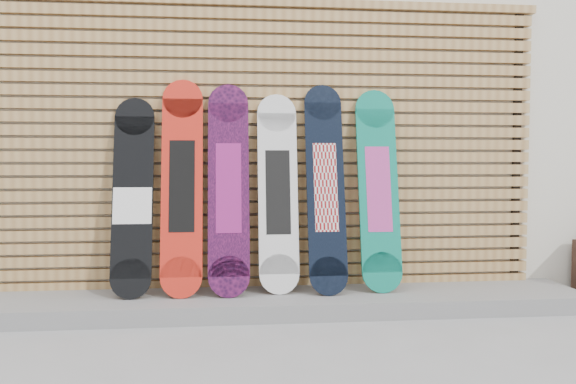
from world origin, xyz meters
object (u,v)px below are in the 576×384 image
(snowboard_3, at_px, (278,192))
(snowboard_5, at_px, (378,189))
(snowboard_0, at_px, (133,197))
(snowboard_1, at_px, (182,186))
(snowboard_4, at_px, (325,187))
(snowboard_2, at_px, (229,188))

(snowboard_3, height_order, snowboard_5, snowboard_5)
(snowboard_0, bearing_deg, snowboard_3, 1.30)
(snowboard_1, xyz_separation_m, snowboard_5, (1.44, 0.01, -0.03))
(snowboard_1, distance_m, snowboard_3, 0.69)
(snowboard_4, relative_size, snowboard_5, 1.02)
(snowboard_3, bearing_deg, snowboard_5, -1.17)
(snowboard_2, xyz_separation_m, snowboard_4, (0.71, -0.01, 0.00))
(snowboard_1, relative_size, snowboard_5, 1.04)
(snowboard_1, distance_m, snowboard_5, 1.44)
(snowboard_0, xyz_separation_m, snowboard_4, (1.38, -0.01, 0.07))
(snowboard_0, relative_size, snowboard_5, 0.95)
(snowboard_2, relative_size, snowboard_5, 1.02)
(snowboard_1, height_order, snowboard_4, snowboard_1)
(snowboard_3, relative_size, snowboard_5, 0.97)
(snowboard_0, xyz_separation_m, snowboard_5, (1.79, 0.01, 0.05))
(snowboard_1, height_order, snowboard_3, snowboard_1)
(snowboard_3, distance_m, snowboard_5, 0.75)
(snowboard_2, distance_m, snowboard_4, 0.71)
(snowboard_5, bearing_deg, snowboard_0, -179.73)
(snowboard_2, xyz_separation_m, snowboard_5, (1.11, 0.02, -0.01))
(snowboard_3, bearing_deg, snowboard_2, -174.91)
(snowboard_1, xyz_separation_m, snowboard_4, (1.04, -0.01, -0.01))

